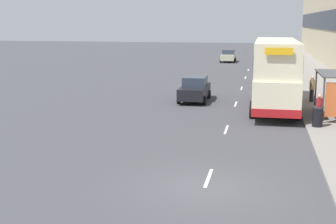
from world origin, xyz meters
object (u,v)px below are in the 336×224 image
(car_2, at_px, (195,89))
(pedestrian_3, at_px, (312,89))
(pedestrian_at_shelter, at_px, (319,110))
(litter_bin, at_px, (318,116))
(double_decker_bus_near, at_px, (275,72))
(car_3, at_px, (270,50))
(car_1, at_px, (272,73))
(car_0, at_px, (228,56))

(car_2, distance_m, pedestrian_3, 7.89)
(pedestrian_at_shelter, relative_size, litter_bin, 1.61)
(double_decker_bus_near, relative_size, car_3, 2.61)
(double_decker_bus_near, height_order, pedestrian_at_shelter, double_decker_bus_near)
(car_1, bearing_deg, pedestrian_3, -77.50)
(car_3, xyz_separation_m, litter_bin, (1.90, -55.21, -0.19))
(car_1, distance_m, car_2, 12.78)
(double_decker_bus_near, distance_m, pedestrian_3, 3.53)
(double_decker_bus_near, xyz_separation_m, pedestrian_3, (2.50, 2.15, -1.27))
(car_1, bearing_deg, double_decker_bus_near, -90.14)
(pedestrian_at_shelter, xyz_separation_m, pedestrian_3, (0.37, 7.84, 0.01))
(car_0, xyz_separation_m, pedestrian_at_shelter, (7.71, -40.11, 0.17))
(car_0, relative_size, pedestrian_at_shelter, 2.51)
(car_0, distance_m, car_3, 16.13)
(car_0, distance_m, pedestrian_at_shelter, 40.84)
(litter_bin, bearing_deg, pedestrian_3, 86.92)
(car_1, bearing_deg, car_3, 89.77)
(double_decker_bus_near, height_order, car_0, double_decker_bus_near)
(pedestrian_at_shelter, bearing_deg, car_0, 100.88)
(double_decker_bus_near, xyz_separation_m, car_0, (-5.58, 34.42, -1.45))
(car_3, bearing_deg, car_1, -90.23)
(pedestrian_3, bearing_deg, car_2, -176.63)
(car_2, height_order, pedestrian_at_shelter, pedestrian_at_shelter)
(car_2, relative_size, car_3, 1.01)
(car_2, distance_m, pedestrian_at_shelter, 10.52)
(pedestrian_3, bearing_deg, car_1, 102.50)
(litter_bin, bearing_deg, car_1, 96.14)
(double_decker_bus_near, bearing_deg, litter_bin, -70.06)
(car_0, bearing_deg, pedestrian_3, 104.06)
(pedestrian_at_shelter, distance_m, litter_bin, 0.34)
(car_1, xyz_separation_m, litter_bin, (2.04, -18.99, -0.16))
(pedestrian_3, distance_m, litter_bin, 7.89)
(car_0, xyz_separation_m, pedestrian_3, (8.08, -32.27, 0.18))
(car_0, height_order, pedestrian_at_shelter, pedestrian_at_shelter)
(pedestrian_at_shelter, bearing_deg, pedestrian_3, 87.29)
(car_0, height_order, car_3, car_3)
(litter_bin, bearing_deg, double_decker_bus_near, 109.94)
(car_1, height_order, pedestrian_at_shelter, pedestrian_at_shelter)
(car_1, relative_size, pedestrian_at_shelter, 2.31)
(double_decker_bus_near, bearing_deg, car_2, 162.54)
(car_1, height_order, car_2, car_2)
(car_1, height_order, litter_bin, car_1)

